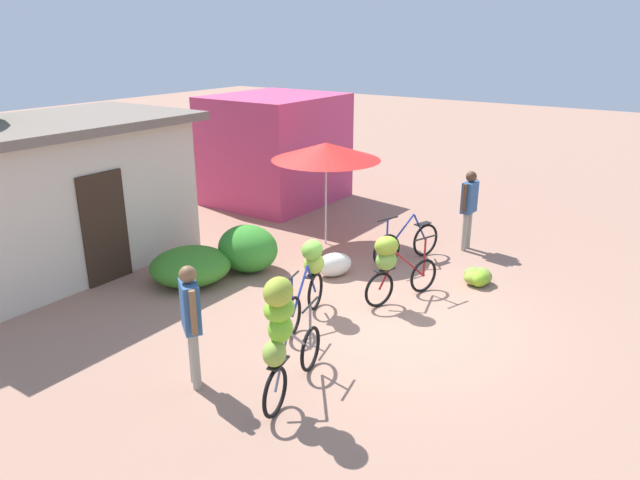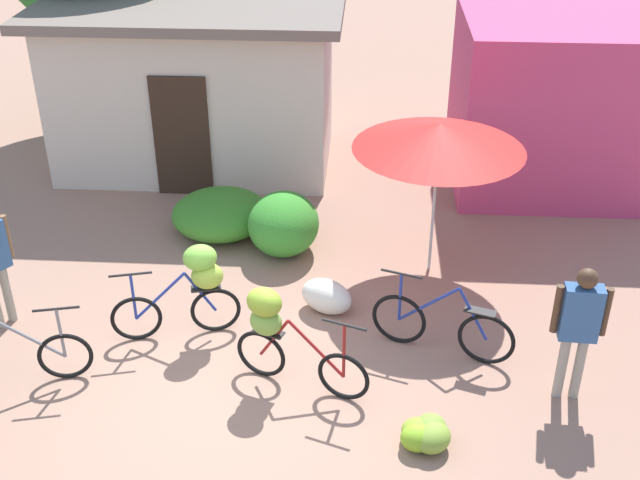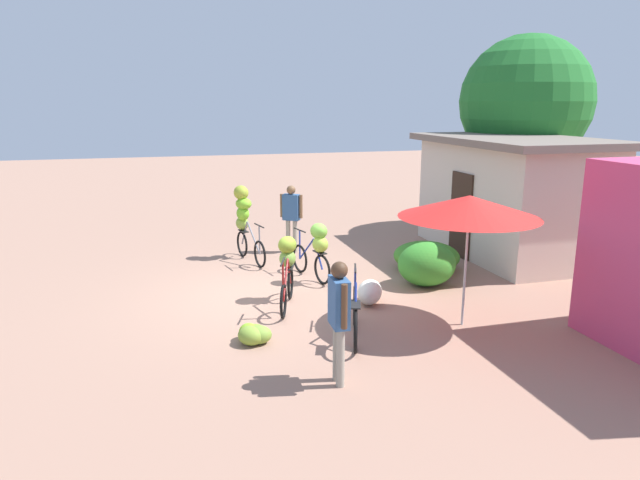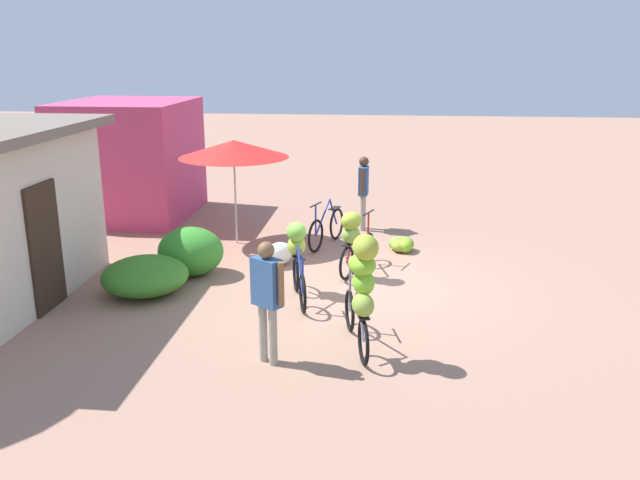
% 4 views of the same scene
% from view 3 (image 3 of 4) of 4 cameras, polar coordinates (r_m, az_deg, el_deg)
% --- Properties ---
extents(ground_plane, '(60.00, 60.00, 0.00)m').
position_cam_3_polar(ground_plane, '(11.01, -5.02, -5.45)').
color(ground_plane, '#9D7561').
extents(building_low, '(5.04, 3.10, 2.80)m').
position_cam_3_polar(building_low, '(14.42, 18.59, 4.28)').
color(building_low, beige).
rests_on(building_low, ground).
extents(tree_behind_building, '(3.54, 3.54, 5.39)m').
position_cam_3_polar(tree_behind_building, '(16.87, 19.92, 12.88)').
color(tree_behind_building, brown).
rests_on(tree_behind_building, ground).
extents(hedge_bush_front_left, '(1.46, 1.43, 0.61)m').
position_cam_3_polar(hedge_bush_front_left, '(12.69, 10.63, -1.61)').
color(hedge_bush_front_left, '#398025').
rests_on(hedge_bush_front_left, ground).
extents(hedge_bush_front_right, '(1.02, 1.18, 0.88)m').
position_cam_3_polar(hedge_bush_front_right, '(11.58, 10.66, -2.39)').
color(hedge_bush_front_right, '#368D2C').
rests_on(hedge_bush_front_right, ground).
extents(market_umbrella, '(2.25, 2.25, 2.17)m').
position_cam_3_polar(market_umbrella, '(9.29, 14.74, 3.27)').
color(market_umbrella, beige).
rests_on(market_umbrella, ground).
extents(bicycle_leftmost, '(1.66, 0.55, 1.72)m').
position_cam_3_polar(bicycle_leftmost, '(13.32, -7.61, 2.46)').
color(bicycle_leftmost, black).
rests_on(bicycle_leftmost, ground).
extents(bicycle_near_pile, '(1.53, 0.51, 1.24)m').
position_cam_3_polar(bicycle_near_pile, '(11.56, -0.37, -0.64)').
color(bicycle_near_pile, black).
rests_on(bicycle_near_pile, ground).
extents(bicycle_center_loaded, '(1.54, 0.65, 1.22)m').
position_cam_3_polar(bicycle_center_loaded, '(10.32, -3.31, -2.43)').
color(bicycle_center_loaded, black).
rests_on(bicycle_center_loaded, ground).
extents(bicycle_by_shop, '(1.65, 0.60, 1.00)m').
position_cam_3_polar(bicycle_by_shop, '(8.92, 3.54, -7.56)').
color(bicycle_by_shop, black).
rests_on(bicycle_by_shop, ground).
extents(banana_pile_on_ground, '(0.66, 0.63, 0.29)m').
position_cam_3_polar(banana_pile_on_ground, '(8.87, -6.71, -9.36)').
color(banana_pile_on_ground, '#82B927').
rests_on(banana_pile_on_ground, ground).
extents(produce_sack, '(0.83, 0.73, 0.44)m').
position_cam_3_polar(produce_sack, '(10.46, 5.00, -5.22)').
color(produce_sack, silver).
rests_on(produce_sack, ground).
extents(person_vendor, '(0.58, 0.22, 1.66)m').
position_cam_3_polar(person_vendor, '(7.29, 1.92, -7.05)').
color(person_vendor, gray).
rests_on(person_vendor, ground).
extents(person_bystander, '(0.39, 0.49, 1.65)m').
position_cam_3_polar(person_bystander, '(13.83, -2.89, 2.86)').
color(person_bystander, gray).
rests_on(person_bystander, ground).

